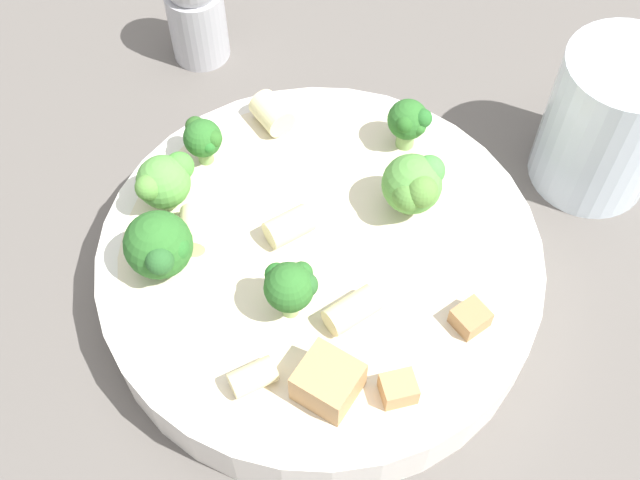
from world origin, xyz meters
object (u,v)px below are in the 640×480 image
at_px(broccoli_floret_3, 409,122).
at_px(chicken_chunk_2, 470,318).
at_px(chicken_chunk_1, 398,389).
at_px(pepper_shaker, 195,7).
at_px(broccoli_floret_5, 291,286).
at_px(drinking_glass, 604,130).
at_px(pasta_bowl, 320,265).
at_px(broccoli_floret_4, 158,244).
at_px(broccoli_floret_0, 163,182).
at_px(rigatoni_0, 352,310).
at_px(broccoli_floret_1, 203,138).
at_px(rigatoni_1, 193,230).
at_px(rigatoni_3, 289,226).
at_px(chicken_chunk_0, 318,382).
at_px(rigatoni_4, 253,377).
at_px(rigatoni_2, 272,113).
at_px(broccoli_floret_2, 414,185).

height_order(broccoli_floret_3, chicken_chunk_2, broccoli_floret_3).
bearing_deg(chicken_chunk_1, pepper_shaker, -68.78).
height_order(broccoli_floret_5, chicken_chunk_1, broccoli_floret_5).
bearing_deg(drinking_glass, pasta_bowl, 23.29).
bearing_deg(broccoli_floret_4, broccoli_floret_0, -89.36).
height_order(pasta_bowl, broccoli_floret_3, broccoli_floret_3).
distance_m(broccoli_floret_4, rigatoni_0, 0.10).
xyz_separation_m(broccoli_floret_5, pepper_shaker, (0.06, -0.23, -0.02)).
bearing_deg(chicken_chunk_2, rigatoni_0, -5.93).
height_order(chicken_chunk_2, drinking_glass, drinking_glass).
distance_m(broccoli_floret_1, pepper_shaker, 0.13).
height_order(pasta_bowl, rigatoni_1, rigatoni_1).
height_order(broccoli_floret_0, broccoli_floret_1, broccoli_floret_0).
height_order(rigatoni_3, drinking_glass, drinking_glass).
height_order(chicken_chunk_0, drinking_glass, drinking_glass).
relative_size(pasta_bowl, chicken_chunk_0, 8.76).
relative_size(broccoli_floret_1, rigatoni_4, 1.34).
xyz_separation_m(rigatoni_0, chicken_chunk_1, (-0.02, 0.04, -0.00)).
bearing_deg(rigatoni_4, rigatoni_1, -69.54).
height_order(broccoli_floret_3, rigatoni_2, broccoli_floret_3).
xyz_separation_m(broccoli_floret_1, chicken_chunk_2, (-0.14, 0.11, -0.01)).
distance_m(rigatoni_0, chicken_chunk_2, 0.06).
height_order(broccoli_floret_5, drinking_glass, drinking_glass).
xyz_separation_m(pasta_bowl, broccoli_floret_2, (-0.05, -0.02, 0.04)).
xyz_separation_m(broccoli_floret_2, chicken_chunk_2, (-0.02, 0.07, -0.02)).
xyz_separation_m(broccoli_floret_0, rigatoni_3, (-0.07, 0.02, -0.01)).
xyz_separation_m(rigatoni_2, chicken_chunk_1, (-0.06, 0.18, -0.00)).
bearing_deg(broccoli_floret_1, drinking_glass, -178.04).
bearing_deg(broccoli_floret_1, rigatoni_4, 100.92).
height_order(broccoli_floret_3, broccoli_floret_5, broccoli_floret_5).
bearing_deg(pepper_shaker, chicken_chunk_1, 111.22).
xyz_separation_m(broccoli_floret_2, pepper_shaker, (0.13, -0.17, -0.02)).
bearing_deg(broccoli_floret_2, rigatoni_3, 10.72).
relative_size(broccoli_floret_3, rigatoni_4, 1.47).
distance_m(chicken_chunk_0, pepper_shaker, 0.28).
relative_size(chicken_chunk_2, drinking_glass, 0.18).
bearing_deg(rigatoni_2, broccoli_floret_5, 93.70).
distance_m(pasta_bowl, rigatoni_4, 0.09).
relative_size(broccoli_floret_2, drinking_glass, 0.41).
distance_m(broccoli_floret_5, rigatoni_1, 0.07).
relative_size(broccoli_floret_2, broccoli_floret_4, 0.96).
relative_size(chicken_chunk_2, pepper_shaker, 0.20).
bearing_deg(broccoli_floret_3, rigatoni_2, -14.78).
relative_size(rigatoni_2, chicken_chunk_1, 1.42).
relative_size(pasta_bowl, rigatoni_2, 10.28).
distance_m(rigatoni_3, chicken_chunk_2, 0.11).
xyz_separation_m(broccoli_floret_3, pepper_shaker, (0.13, -0.12, -0.02)).
height_order(broccoli_floret_0, chicken_chunk_2, broccoli_floret_0).
bearing_deg(pepper_shaker, rigatoni_0, 110.62).
distance_m(rigatoni_0, rigatoni_1, 0.10).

